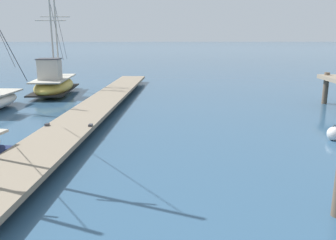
% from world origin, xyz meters
% --- Properties ---
extents(floating_dock, '(3.00, 23.11, 0.53)m').
position_xyz_m(floating_dock, '(-5.53, 16.78, 0.36)').
color(floating_dock, gray).
rests_on(floating_dock, ground).
extents(fishing_boat_2, '(2.44, 6.86, 6.11)m').
position_xyz_m(fishing_boat_2, '(-9.34, 21.86, 0.69)').
color(fishing_boat_2, gold).
rests_on(fishing_boat_2, ground).
extents(mooring_buoy, '(0.50, 0.50, 0.57)m').
position_xyz_m(mooring_buoy, '(3.75, 11.92, 0.25)').
color(mooring_buoy, silver).
rests_on(mooring_buoy, ground).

